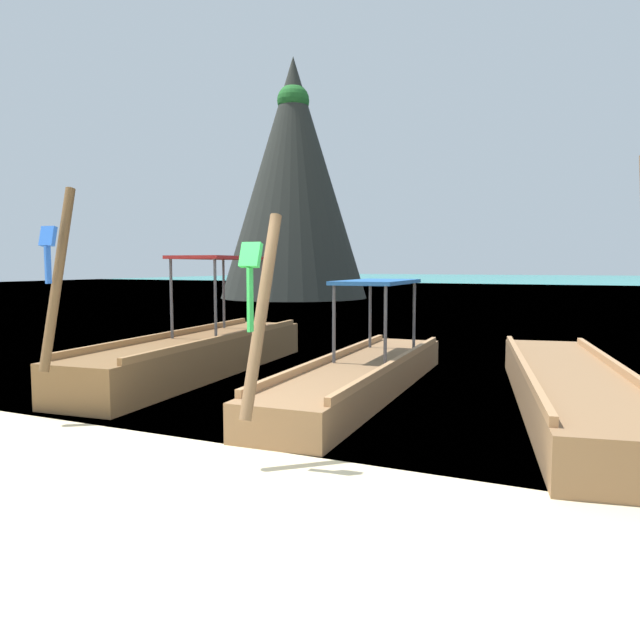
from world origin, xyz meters
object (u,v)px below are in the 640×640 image
longtail_boat_blue_ribbon (199,353)px  longtail_boat_red_ribbon (571,390)px  karst_rock (291,184)px  longtail_boat_green_ribbon (362,373)px

longtail_boat_blue_ribbon → longtail_boat_red_ribbon: size_ratio=0.96×
longtail_boat_red_ribbon → karst_rock: (-16.24, 23.29, 6.38)m
longtail_boat_blue_ribbon → karst_rock: bearing=113.7°
longtail_boat_red_ribbon → karst_rock: karst_rock is taller
longtail_boat_blue_ribbon → karst_rock: (-10.15, 23.12, 6.28)m
longtail_boat_blue_ribbon → karst_rock: 26.02m
longtail_boat_blue_ribbon → longtail_boat_red_ribbon: bearing=-1.7°
longtail_boat_green_ribbon → longtail_boat_blue_ribbon: bearing=175.3°
longtail_boat_blue_ribbon → karst_rock: karst_rock is taller
longtail_boat_red_ribbon → karst_rock: 29.10m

